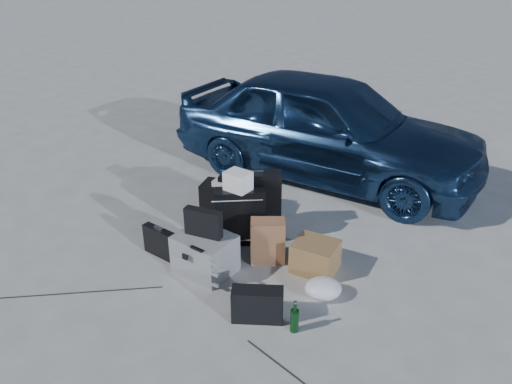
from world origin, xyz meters
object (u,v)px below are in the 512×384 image
(car, at_px, (326,126))
(suitcase_right, at_px, (240,216))
(cardboard_box, at_px, (315,256))
(green_bottle, at_px, (295,317))
(pelican_case, at_px, (205,254))
(duffel_bag, at_px, (231,199))
(suitcase_left, at_px, (257,201))
(briefcase, at_px, (160,242))

(car, xyz_separation_m, suitcase_right, (-0.71, -1.89, -0.38))
(cardboard_box, relative_size, green_bottle, 1.43)
(pelican_case, bearing_deg, duffel_bag, 116.87)
(car, bearing_deg, pelican_case, 179.40)
(suitcase_right, relative_size, duffel_bag, 0.89)
(suitcase_left, distance_m, green_bottle, 1.64)
(car, height_order, suitcase_left, car)
(cardboard_box, bearing_deg, car, 92.53)
(pelican_case, bearing_deg, suitcase_right, 94.65)
(briefcase, relative_size, green_bottle, 1.41)
(briefcase, relative_size, cardboard_box, 0.98)
(briefcase, relative_size, duffel_bag, 0.58)
(car, distance_m, cardboard_box, 2.29)
(pelican_case, relative_size, green_bottle, 1.85)
(cardboard_box, bearing_deg, suitcase_right, 157.11)
(briefcase, distance_m, suitcase_left, 1.10)
(cardboard_box, bearing_deg, pelican_case, -168.12)
(pelican_case, height_order, green_bottle, pelican_case)
(briefcase, bearing_deg, green_bottle, -3.63)
(pelican_case, xyz_separation_m, suitcase_left, (0.32, 0.85, 0.15))
(suitcase_left, height_order, cardboard_box, suitcase_left)
(suitcase_right, distance_m, duffel_bag, 0.67)
(duffel_bag, bearing_deg, suitcase_left, -34.61)
(suitcase_left, bearing_deg, car, 56.21)
(pelican_case, relative_size, suitcase_left, 0.77)
(car, distance_m, duffel_bag, 1.67)
(suitcase_right, distance_m, cardboard_box, 0.89)
(car, bearing_deg, green_bottle, -159.75)
(suitcase_right, bearing_deg, car, 53.18)
(car, distance_m, green_bottle, 3.14)
(duffel_bag, xyz_separation_m, cardboard_box, (1.05, -0.95, -0.02))
(briefcase, xyz_separation_m, suitcase_right, (0.71, 0.40, 0.15))
(duffel_bag, bearing_deg, car, 59.93)
(car, relative_size, green_bottle, 14.40)
(car, height_order, cardboard_box, car)
(suitcase_right, xyz_separation_m, cardboard_box, (0.81, -0.34, -0.15))
(pelican_case, bearing_deg, cardboard_box, 36.82)
(briefcase, distance_m, duffel_bag, 1.12)
(pelican_case, xyz_separation_m, green_bottle, (0.93, -0.66, -0.05))
(briefcase, height_order, suitcase_left, suitcase_left)
(suitcase_left, bearing_deg, briefcase, -153.29)
(pelican_case, xyz_separation_m, cardboard_box, (1.01, 0.21, -0.04))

